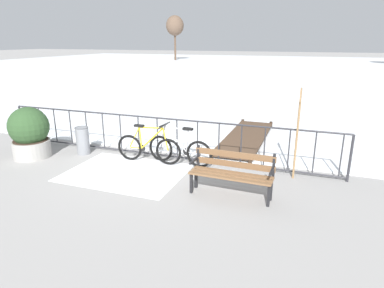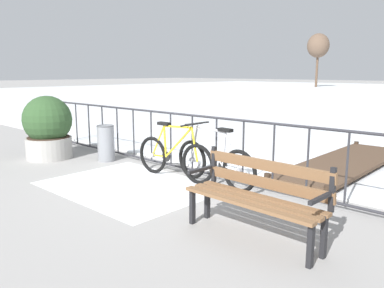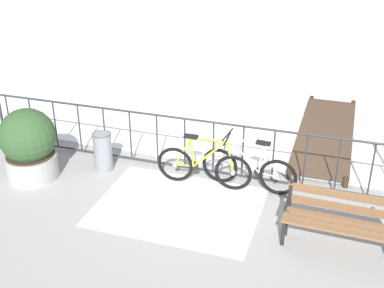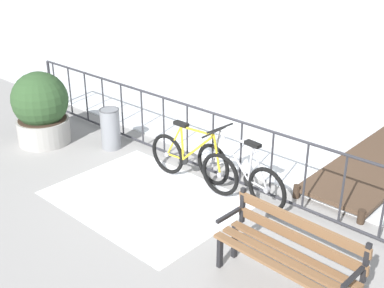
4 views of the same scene
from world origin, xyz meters
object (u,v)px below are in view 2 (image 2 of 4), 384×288
park_bench (258,192)px  bicycle_second (174,157)px  planter_with_shrub (48,128)px  trash_bin (106,143)px  bicycle_near_railing (214,163)px

park_bench → bicycle_second: bearing=155.7°
planter_with_shrub → trash_bin: size_ratio=1.79×
bicycle_near_railing → park_bench: 2.00m
bicycle_near_railing → planter_with_shrub: planter_with_shrub is taller
bicycle_near_railing → bicycle_second: size_ratio=1.00×
bicycle_near_railing → planter_with_shrub: 3.90m
park_bench → planter_with_shrub: size_ratio=1.23×
planter_with_shrub → trash_bin: (1.10, 0.66, -0.27)m
bicycle_second → park_bench: 2.59m
trash_bin → planter_with_shrub: bearing=-149.0°
bicycle_near_railing → trash_bin: (-2.71, -0.16, 0.00)m
bicycle_second → planter_with_shrub: planter_with_shrub is taller
bicycle_second → park_bench: size_ratio=1.06×
trash_bin → bicycle_second: bearing=0.5°
bicycle_near_railing → park_bench: bearing=-37.2°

